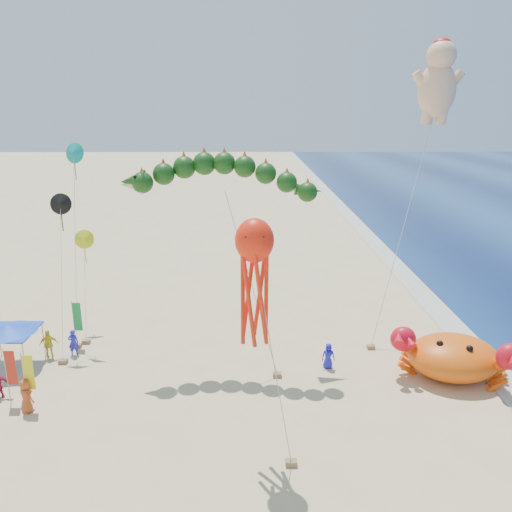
{
  "coord_description": "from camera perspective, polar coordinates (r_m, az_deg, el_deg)",
  "views": [
    {
      "loc": [
        -2.28,
        -26.12,
        14.74
      ],
      "look_at": [
        -2.0,
        2.0,
        6.5
      ],
      "focal_mm": 35.0,
      "sensor_mm": 36.0,
      "label": 1
    }
  ],
  "objects": [
    {
      "name": "canopy_blue",
      "position": [
        32.87,
        -26.48,
        -7.46
      ],
      "size": [
        3.29,
        3.29,
        2.71
      ],
      "color": "gray",
      "rests_on": "ground"
    },
    {
      "name": "feather_flags",
      "position": [
        31.58,
        -25.52,
        -9.15
      ],
      "size": [
        7.42,
        7.07,
        3.2
      ],
      "color": "gray",
      "rests_on": "ground"
    },
    {
      "name": "beachgoers",
      "position": [
        32.53,
        -21.34,
        -10.1
      ],
      "size": [
        29.73,
        11.74,
        1.85
      ],
      "color": "#2120BE",
      "rests_on": "ground"
    },
    {
      "name": "small_kites",
      "position": [
        32.99,
        -22.74,
        2.25
      ],
      "size": [
        6.29,
        11.29,
        12.85
      ],
      "color": "#DA186F",
      "rests_on": "ground"
    },
    {
      "name": "foam_strip",
      "position": [
        33.22,
        25.53,
        -11.73
      ],
      "size": [
        320.0,
        320.0,
        0.0
      ],
      "primitive_type": "plane",
      "color": "silver",
      "rests_on": "ground"
    },
    {
      "name": "cherub_kite",
      "position": [
        35.49,
        20.1,
        18.4
      ],
      "size": [
        5.68,
        5.6,
        19.08
      ],
      "color": "#F1BD93",
      "rests_on": "ground"
    },
    {
      "name": "crab_inflatable",
      "position": [
        30.96,
        21.69,
        -10.59
      ],
      "size": [
        6.9,
        5.89,
        3.02
      ],
      "color": "#E9550C",
      "rests_on": "ground"
    },
    {
      "name": "octopus_kite",
      "position": [
        20.28,
        -0.15,
        -1.93
      ],
      "size": [
        2.61,
        2.05,
        10.65
      ],
      "color": "#FF260D",
      "rests_on": "ground"
    },
    {
      "name": "ground",
      "position": [
        30.08,
        3.95,
        -13.05
      ],
      "size": [
        320.0,
        320.0,
        0.0
      ],
      "primitive_type": "plane",
      "color": "#D1B784",
      "rests_on": "ground"
    },
    {
      "name": "dragon_kite",
      "position": [
        28.28,
        -3.93,
        8.43
      ],
      "size": [
        11.13,
        3.88,
        12.1
      ],
      "color": "#113A0F",
      "rests_on": "ground"
    }
  ]
}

